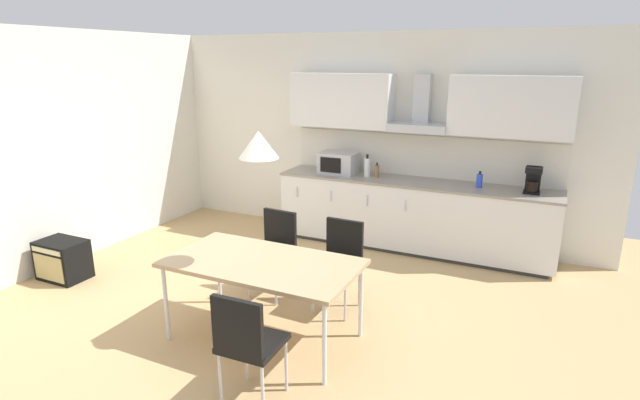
{
  "coord_description": "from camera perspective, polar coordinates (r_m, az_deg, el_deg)",
  "views": [
    {
      "loc": [
        2.41,
        -3.67,
        2.36
      ],
      "look_at": [
        0.35,
        0.68,
        1.0
      ],
      "focal_mm": 28.0,
      "sensor_mm": 36.0,
      "label": 1
    }
  ],
  "objects": [
    {
      "name": "chair_far_right",
      "position": [
        4.85,
        2.33,
        -6.39
      ],
      "size": [
        0.41,
        0.41,
        0.87
      ],
      "color": "black",
      "rests_on": "ground_plane"
    },
    {
      "name": "bottle_blue",
      "position": [
        6.19,
        17.76,
        2.14
      ],
      "size": [
        0.07,
        0.07,
        0.2
      ],
      "color": "blue",
      "rests_on": "kitchen_counter"
    },
    {
      "name": "coffee_maker",
      "position": [
        6.15,
        23.17,
        2.13
      ],
      "size": [
        0.18,
        0.19,
        0.3
      ],
      "color": "black",
      "rests_on": "kitchen_counter"
    },
    {
      "name": "wall_left",
      "position": [
        6.43,
        -29.06,
        4.77
      ],
      "size": [
        0.1,
        6.29,
        2.7
      ],
      "primitive_type": "cube",
      "color": "silver",
      "rests_on": "ground_plane"
    },
    {
      "name": "microwave",
      "position": [
        6.64,
        2.13,
        4.26
      ],
      "size": [
        0.48,
        0.35,
        0.28
      ],
      "color": "#ADADB2",
      "rests_on": "kitchen_counter"
    },
    {
      "name": "bottle_brown",
      "position": [
        6.47,
        6.52,
        3.32
      ],
      "size": [
        0.06,
        0.06,
        0.19
      ],
      "color": "brown",
      "rests_on": "kitchen_counter"
    },
    {
      "name": "dining_table",
      "position": [
        4.28,
        -6.58,
        -7.47
      ],
      "size": [
        1.62,
        0.87,
        0.72
      ],
      "color": "tan",
      "rests_on": "ground_plane"
    },
    {
      "name": "ground_plane",
      "position": [
        4.99,
        -7.22,
        -12.71
      ],
      "size": [
        8.14,
        7.86,
        0.02
      ],
      "primitive_type": "cube",
      "color": "tan"
    },
    {
      "name": "guitar_amp",
      "position": [
        6.26,
        -27.32,
        -6.08
      ],
      "size": [
        0.52,
        0.37,
        0.44
      ],
      "color": "black",
      "rests_on": "ground_plane"
    },
    {
      "name": "upper_wall_cabinets",
      "position": [
        6.34,
        11.4,
        10.7
      ],
      "size": [
        3.46,
        0.4,
        0.69
      ],
      "color": "silver"
    },
    {
      "name": "backsplash_tile",
      "position": [
        6.58,
        11.42,
        4.96
      ],
      "size": [
        3.46,
        0.02,
        0.53
      ],
      "primitive_type": "cube",
      "color": "silver",
      "rests_on": "kitchen_counter"
    },
    {
      "name": "chair_far_left",
      "position": [
        5.16,
        -5.16,
        -5.06
      ],
      "size": [
        0.43,
        0.43,
        0.87
      ],
      "color": "black",
      "rests_on": "ground_plane"
    },
    {
      "name": "pendant_lamp",
      "position": [
        3.99,
        -7.05,
        6.31
      ],
      "size": [
        0.32,
        0.32,
        0.22
      ],
      "primitive_type": "cone",
      "color": "silver"
    },
    {
      "name": "bottle_white",
      "position": [
        6.49,
        5.41,
        3.78
      ],
      "size": [
        0.08,
        0.08,
        0.29
      ],
      "color": "white",
      "rests_on": "kitchen_counter"
    },
    {
      "name": "wall_back",
      "position": [
        6.86,
        4.47,
        7.29
      ],
      "size": [
        6.52,
        0.1,
        2.7
      ],
      "primitive_type": "cube",
      "color": "silver",
      "rests_on": "ground_plane"
    },
    {
      "name": "kitchen_counter",
      "position": [
        6.46,
        10.42,
        -1.67
      ],
      "size": [
        3.48,
        0.65,
        0.9
      ],
      "color": "#333333",
      "rests_on": "ground_plane"
    },
    {
      "name": "chair_near_right",
      "position": [
        3.56,
        -8.45,
        -15.37
      ],
      "size": [
        0.41,
        0.41,
        0.87
      ],
      "color": "black",
      "rests_on": "ground_plane"
    }
  ]
}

